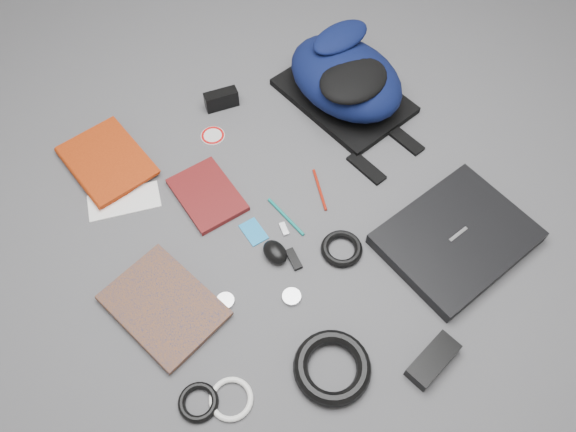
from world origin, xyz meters
name	(u,v)px	position (x,y,z in m)	size (l,w,h in m)	color
ground	(288,220)	(0.00, 0.00, 0.00)	(4.00, 4.00, 0.00)	#4F4F51
backpack	(346,77)	(0.36, 0.33, 0.09)	(0.30, 0.44, 0.18)	black
laptop	(456,238)	(0.37, -0.26, 0.02)	(0.38, 0.30, 0.04)	black
textbook_red	(76,179)	(-0.49, 0.39, 0.01)	(0.20, 0.27, 0.03)	maroon
comic_book	(131,335)	(-0.49, -0.13, 0.01)	(0.21, 0.29, 0.02)	#A4520B
envelope	(124,201)	(-0.39, 0.26, 0.00)	(0.20, 0.09, 0.00)	white
dvd_case	(207,195)	(-0.17, 0.17, 0.01)	(0.15, 0.21, 0.02)	#4A0E0E
compact_camera	(221,99)	(0.00, 0.47, 0.03)	(0.10, 0.04, 0.06)	black
sticker_disc	(213,136)	(-0.07, 0.37, 0.00)	(0.07, 0.07, 0.00)	silver
pen_teal	(286,217)	(0.00, 0.01, 0.00)	(0.01, 0.01, 0.15)	#0D7A70
pen_red	(320,190)	(0.13, 0.05, 0.00)	(0.01, 0.01, 0.14)	#9A1A0B
id_badge	(254,232)	(-0.10, 0.01, 0.00)	(0.05, 0.08, 0.00)	#1A82C6
usb_black	(294,259)	(-0.04, -0.12, 0.01)	(0.02, 0.06, 0.01)	black
usb_silver	(284,229)	(-0.02, -0.02, 0.00)	(0.02, 0.04, 0.01)	silver
mouse	(275,252)	(-0.08, -0.09, 0.02)	(0.06, 0.08, 0.04)	black
headphone_left	(225,301)	(-0.25, -0.15, 0.01)	(0.05, 0.05, 0.01)	silver
headphone_right	(292,297)	(-0.10, -0.21, 0.01)	(0.05, 0.05, 0.01)	silver
cable_coil	(342,249)	(0.08, -0.15, 0.01)	(0.11, 0.11, 0.02)	black
power_brick	(433,360)	(0.13, -0.51, 0.02)	(0.14, 0.06, 0.03)	black
power_cord_coil	(332,367)	(-0.09, -0.42, 0.02)	(0.18, 0.18, 0.04)	black
earbud_coil	(198,402)	(-0.40, -0.35, 0.01)	(0.09, 0.09, 0.02)	black
white_cable_coil	(231,399)	(-0.33, -0.38, 0.01)	(0.10, 0.10, 0.01)	white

